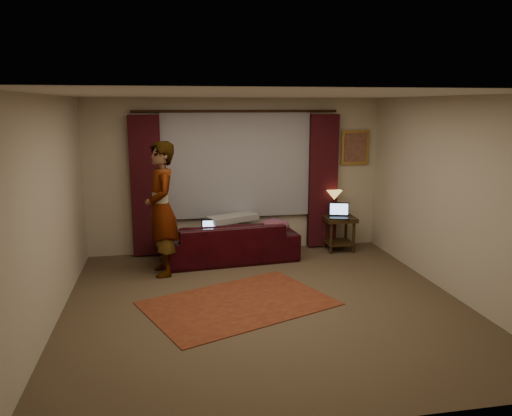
{
  "coord_description": "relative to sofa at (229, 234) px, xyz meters",
  "views": [
    {
      "loc": [
        -1.2,
        -5.83,
        2.48
      ],
      "look_at": [
        0.1,
        1.2,
        1.0
      ],
      "focal_mm": 35.0,
      "sensor_mm": 36.0,
      "label": 1
    }
  ],
  "objects": [
    {
      "name": "floor",
      "position": [
        0.22,
        -1.91,
        -0.45
      ],
      "size": [
        5.0,
        5.0,
        0.01
      ],
      "primitive_type": "cube",
      "color": "brown",
      "rests_on": "ground"
    },
    {
      "name": "ceiling",
      "position": [
        0.22,
        -1.91,
        2.16
      ],
      "size": [
        5.0,
        5.0,
        0.02
      ],
      "primitive_type": "cube",
      "color": "silver",
      "rests_on": "ground"
    },
    {
      "name": "wall_back",
      "position": [
        0.22,
        0.59,
        0.86
      ],
      "size": [
        5.0,
        0.02,
        2.6
      ],
      "primitive_type": "cube",
      "color": "#BEB398",
      "rests_on": "ground"
    },
    {
      "name": "wall_front",
      "position": [
        0.22,
        -4.41,
        0.86
      ],
      "size": [
        5.0,
        0.02,
        2.6
      ],
      "primitive_type": "cube",
      "color": "#BEB398",
      "rests_on": "ground"
    },
    {
      "name": "wall_left",
      "position": [
        -2.28,
        -1.91,
        0.86
      ],
      "size": [
        0.02,
        5.0,
        2.6
      ],
      "primitive_type": "cube",
      "color": "#BEB398",
      "rests_on": "ground"
    },
    {
      "name": "wall_right",
      "position": [
        2.72,
        -1.91,
        0.86
      ],
      "size": [
        0.02,
        5.0,
        2.6
      ],
      "primitive_type": "cube",
      "color": "#BEB398",
      "rests_on": "ground"
    },
    {
      "name": "sheer_curtain",
      "position": [
        0.22,
        0.53,
        1.06
      ],
      "size": [
        2.5,
        0.05,
        1.8
      ],
      "primitive_type": "cube",
      "color": "#929299",
      "rests_on": "wall_back"
    },
    {
      "name": "drape_left",
      "position": [
        -1.28,
        0.48,
        0.74
      ],
      "size": [
        0.5,
        0.14,
        2.3
      ],
      "primitive_type": "cube",
      "color": "#360C11",
      "rests_on": "floor"
    },
    {
      "name": "drape_right",
      "position": [
        1.72,
        0.48,
        0.74
      ],
      "size": [
        0.5,
        0.14,
        2.3
      ],
      "primitive_type": "cube",
      "color": "#360C11",
      "rests_on": "floor"
    },
    {
      "name": "curtain_rod",
      "position": [
        0.22,
        0.48,
        1.94
      ],
      "size": [
        0.04,
        0.04,
        3.4
      ],
      "primitive_type": "cylinder",
      "color": "#311D0E",
      "rests_on": "wall_back"
    },
    {
      "name": "picture_frame",
      "position": [
        2.32,
        0.56,
        1.31
      ],
      "size": [
        0.5,
        0.04,
        0.6
      ],
      "primitive_type": "cube",
      "color": "#B18639",
      "rests_on": "wall_back"
    },
    {
      "name": "sofa",
      "position": [
        0.0,
        0.0,
        0.0
      ],
      "size": [
        2.26,
        1.15,
        0.88
      ],
      "primitive_type": "imported",
      "rotation": [
        0.0,
        0.0,
        3.24
      ],
      "color": "black",
      "rests_on": "floor"
    },
    {
      "name": "throw_blanket",
      "position": [
        0.1,
        0.22,
        0.45
      ],
      "size": [
        0.9,
        0.64,
        0.1
      ],
      "primitive_type": "cube",
      "rotation": [
        0.0,
        0.0,
        0.41
      ],
      "color": "#969690",
      "rests_on": "sofa"
    },
    {
      "name": "clothing_pile",
      "position": [
        0.73,
        -0.06,
        0.11
      ],
      "size": [
        0.52,
        0.4,
        0.22
      ],
      "primitive_type": "ellipsoid",
      "rotation": [
        0.0,
        0.0,
        -0.02
      ],
      "color": "brown",
      "rests_on": "sofa"
    },
    {
      "name": "laptop_sofa",
      "position": [
        -0.27,
        -0.15,
        0.12
      ],
      "size": [
        0.37,
        0.4,
        0.25
      ],
      "primitive_type": null,
      "rotation": [
        0.0,
        0.0,
        -0.07
      ],
      "color": "black",
      "rests_on": "sofa"
    },
    {
      "name": "area_rug",
      "position": [
        -0.12,
        -1.84,
        -0.43
      ],
      "size": [
        2.65,
        2.24,
        0.01
      ],
      "primitive_type": "cube",
      "rotation": [
        0.0,
        0.0,
        0.39
      ],
      "color": "maroon",
      "rests_on": "floor"
    },
    {
      "name": "end_table",
      "position": [
        1.95,
        0.22,
        -0.14
      ],
      "size": [
        0.53,
        0.53,
        0.6
      ],
      "primitive_type": "cube",
      "rotation": [
        0.0,
        0.0,
        -0.03
      ],
      "color": "black",
      "rests_on": "floor"
    },
    {
      "name": "tiffany_lamp",
      "position": [
        1.89,
        0.36,
        0.38
      ],
      "size": [
        0.28,
        0.28,
        0.44
      ],
      "primitive_type": null,
      "rotation": [
        0.0,
        0.0,
        0.01
      ],
      "color": "#A37C43",
      "rests_on": "end_table"
    },
    {
      "name": "laptop_table",
      "position": [
        1.9,
        0.1,
        0.28
      ],
      "size": [
        0.43,
        0.45,
        0.25
      ],
      "primitive_type": null,
      "rotation": [
        0.0,
        0.0,
        -0.27
      ],
      "color": "black",
      "rests_on": "end_table"
    },
    {
      "name": "person",
      "position": [
        -1.04,
        -0.48,
        0.55
      ],
      "size": [
        0.66,
        0.66,
        1.97
      ],
      "primitive_type": "imported",
      "rotation": [
        0.0,
        0.0,
        -1.42
      ],
      "color": "#969690",
      "rests_on": "floor"
    }
  ]
}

